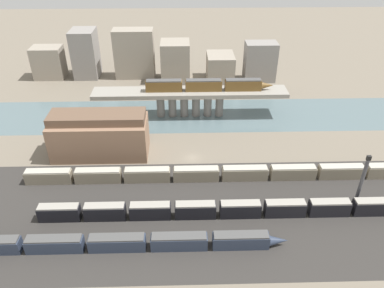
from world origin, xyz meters
TOP-DOWN VIEW (x-y plane):
  - ground_plane at (0.00, 0.00)m, footprint 400.00×400.00m
  - railbed_yard at (0.00, -24.00)m, footprint 280.00×42.00m
  - river_water at (0.00, 27.54)m, footprint 320.00×25.35m
  - bridge at (-0.00, 27.54)m, footprint 68.44×8.57m
  - train_on_bridge at (6.15, 27.54)m, footprint 44.69×2.83m
  - train_yard_near at (-22.81, -35.05)m, footprint 84.94×2.73m
  - train_yard_mid at (6.54, -25.29)m, footprint 89.81×2.64m
  - train_yard_far at (8.86, -10.62)m, footprint 111.10×2.73m
  - warehouse_building at (-27.60, 3.46)m, footprint 28.43×11.96m
  - signal_tower at (41.39, -21.23)m, footprint 1.00×0.89m
  - city_block_far_left at (-61.04, 65.58)m, footprint 12.82×9.14m
  - city_block_left at (-44.77, 66.84)m, footprint 10.27×12.13m
  - city_block_center at (-23.31, 65.43)m, footprint 17.07×8.01m
  - city_block_right at (-5.53, 61.08)m, footprint 12.12×12.07m
  - city_block_far_right at (13.81, 61.03)m, footprint 11.44×13.82m
  - city_block_tall at (30.82, 60.35)m, footprint 13.32×8.35m

SIDE VIEW (x-z plane):
  - ground_plane at x=0.00m, z-range 0.00..0.00m
  - river_water at x=0.00m, z-range 0.00..0.01m
  - railbed_yard at x=0.00m, z-range 0.00..0.01m
  - train_yard_near at x=-22.81m, z-range -0.03..3.67m
  - train_yard_far at x=8.86m, z-range -0.03..3.93m
  - train_yard_mid at x=6.54m, z-range -0.03..4.15m
  - city_block_far_right at x=13.81m, z-range 0.00..11.21m
  - warehouse_building at x=-27.60m, z-range -0.34..13.45m
  - city_block_far_left at x=-61.04m, z-range 0.00..13.69m
  - signal_tower at x=41.39m, z-range -0.06..14.39m
  - bridge at x=0.00m, z-range 2.63..12.45m
  - city_block_tall at x=30.82m, z-range 0.00..16.47m
  - city_block_right at x=-5.53m, z-range 0.00..16.88m
  - city_block_left at x=-44.77m, z-range 0.00..20.53m
  - city_block_center at x=-23.31m, z-range 0.00..21.00m
  - train_on_bridge at x=6.15m, z-range 9.77..13.80m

